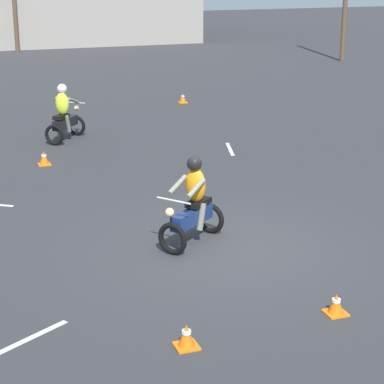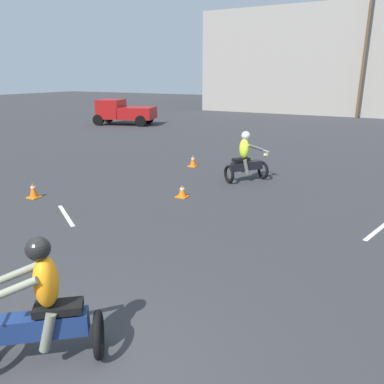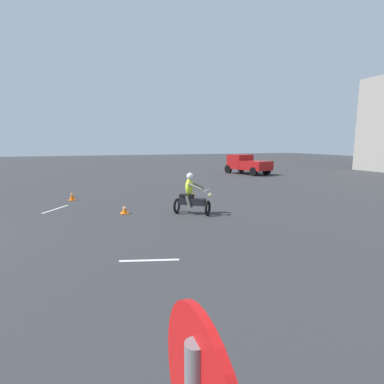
{
  "view_description": "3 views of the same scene",
  "coord_description": "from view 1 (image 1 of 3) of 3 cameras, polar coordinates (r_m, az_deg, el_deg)",
  "views": [
    {
      "loc": [
        -4.87,
        -11.84,
        5.08
      ],
      "look_at": [
        -0.52,
        0.39,
        1.0
      ],
      "focal_mm": 70.0,
      "sensor_mm": 36.0,
      "label": 1
    },
    {
      "loc": [
        2.86,
        -2.09,
        3.38
      ],
      "look_at": [
        -0.87,
        4.88,
        0.9
      ],
      "focal_mm": 35.0,
      "sensor_mm": 36.0,
      "label": 2
    },
    {
      "loc": [
        9.69,
        5.4,
        2.82
      ],
      "look_at": [
        -1.22,
        9.36,
        0.9
      ],
      "focal_mm": 28.0,
      "sensor_mm": 36.0,
      "label": 3
    }
  ],
  "objects": [
    {
      "name": "motorcycle_rider_background",
      "position": [
        21.92,
        -9.71,
        5.74
      ],
      "size": [
        1.35,
        1.47,
        1.66
      ],
      "rotation": [
        0.0,
        0.0,
        5.6
      ],
      "color": "black",
      "rests_on": "ground"
    },
    {
      "name": "traffic_cone_near_right",
      "position": [
        19.5,
        -11.21,
        2.53
      ],
      "size": [
        0.32,
        0.32,
        0.36
      ],
      "color": "orange",
      "rests_on": "ground"
    },
    {
      "name": "traffic_cone_far_center",
      "position": [
        27.51,
        -0.71,
        7.16
      ],
      "size": [
        0.32,
        0.32,
        0.35
      ],
      "color": "orange",
      "rests_on": "ground"
    },
    {
      "name": "traffic_cone_near_left",
      "position": [
        10.34,
        -0.43,
        -10.95
      ],
      "size": [
        0.32,
        0.32,
        0.34
      ],
      "color": "orange",
      "rests_on": "ground"
    },
    {
      "name": "traffic_cone_mid_center",
      "position": [
        11.44,
        10.92,
        -8.41
      ],
      "size": [
        0.32,
        0.32,
        0.32
      ],
      "color": "orange",
      "rests_on": "ground"
    },
    {
      "name": "lane_stripe_sw",
      "position": [
        10.67,
        -13.86,
        -11.52
      ],
      "size": [
        1.83,
        1.16,
        0.01
      ],
      "primitive_type": "cube",
      "rotation": [
        0.0,
        0.0,
        5.26
      ],
      "color": "silver",
      "rests_on": "ground"
    },
    {
      "name": "lane_stripe_n",
      "position": [
        20.79,
        2.91,
        3.29
      ],
      "size": [
        0.49,
        1.42,
        0.01
      ],
      "primitive_type": "cube",
      "rotation": [
        0.0,
        0.0,
        2.86
      ],
      "color": "silver",
      "rests_on": "ground"
    },
    {
      "name": "motorcycle_rider_foreground",
      "position": [
        13.73,
        0.08,
        -1.05
      ],
      "size": [
        1.47,
        1.33,
        1.66
      ],
      "rotation": [
        0.0,
        0.0,
        2.23
      ],
      "color": "black",
      "rests_on": "ground"
    },
    {
      "name": "ground_plane",
      "position": [
        13.77,
        2.58,
        -4.22
      ],
      "size": [
        120.0,
        120.0,
        0.0
      ],
      "primitive_type": "plane",
      "color": "#333335"
    }
  ]
}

